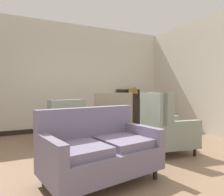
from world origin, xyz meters
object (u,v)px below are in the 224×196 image
(armchair_near_window, at_px, (63,124))
(armchair_far_left, at_px, (164,128))
(porcelain_vase, at_px, (108,122))
(settee, at_px, (99,150))
(armchair_back_corner, at_px, (114,120))
(gramophone, at_px, (134,91))
(coffee_table, at_px, (106,136))
(sideboard, at_px, (131,110))

(armchair_near_window, bearing_deg, armchair_far_left, 125.33)
(armchair_far_left, bearing_deg, porcelain_vase, 80.10)
(settee, bearing_deg, armchair_back_corner, 49.35)
(gramophone, bearing_deg, armchair_back_corner, -138.03)
(coffee_table, xyz_separation_m, armchair_back_corner, (0.73, 1.14, 0.09))
(settee, xyz_separation_m, armchair_back_corner, (1.22, 1.97, 0.06))
(settee, xyz_separation_m, gramophone, (2.52, 3.14, 0.73))
(gramophone, bearing_deg, sideboard, 117.71)
(coffee_table, xyz_separation_m, gramophone, (2.03, 2.31, 0.76))
(coffee_table, distance_m, settee, 0.96)
(porcelain_vase, xyz_separation_m, armchair_near_window, (-0.49, 1.24, -0.18))
(sideboard, bearing_deg, porcelain_vase, -129.49)
(sideboard, distance_m, gramophone, 0.62)
(coffee_table, xyz_separation_m, sideboard, (1.99, 2.40, 0.15))
(armchair_back_corner, xyz_separation_m, armchair_far_left, (0.30, -1.44, 0.01))
(armchair_back_corner, distance_m, armchair_far_left, 1.47)
(armchair_back_corner, bearing_deg, gramophone, -107.94)
(settee, xyz_separation_m, sideboard, (2.47, 3.23, 0.12))
(armchair_near_window, distance_m, sideboard, 2.68)
(armchair_far_left, distance_m, sideboard, 2.86)
(settee, height_order, gramophone, gramophone)
(coffee_table, distance_m, armchair_near_window, 1.35)
(sideboard, relative_size, gramophone, 2.46)
(settee, xyz_separation_m, armchair_far_left, (1.52, 0.53, 0.07))
(coffee_table, distance_m, armchair_far_left, 1.08)
(sideboard, bearing_deg, settee, -127.46)
(armchair_near_window, bearing_deg, porcelain_vase, 103.54)
(settee, height_order, armchair_back_corner, armchair_back_corner)
(coffee_table, xyz_separation_m, armchair_far_left, (1.03, -0.30, 0.10))
(armchair_near_window, distance_m, gramophone, 2.78)
(armchair_near_window, xyz_separation_m, sideboard, (2.44, 1.12, 0.10))
(sideboard, bearing_deg, coffee_table, -129.62)
(porcelain_vase, height_order, armchair_far_left, armchair_far_left)
(armchair_far_left, distance_m, gramophone, 2.87)
(coffee_table, distance_m, armchair_back_corner, 1.36)
(coffee_table, bearing_deg, gramophone, 48.70)
(settee, bearing_deg, armchair_near_window, 80.07)
(armchair_back_corner, relative_size, gramophone, 2.44)
(coffee_table, height_order, settee, settee)
(porcelain_vase, relative_size, armchair_far_left, 0.32)
(coffee_table, bearing_deg, armchair_back_corner, 57.37)
(armchair_near_window, bearing_deg, armchair_back_corner, 165.74)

